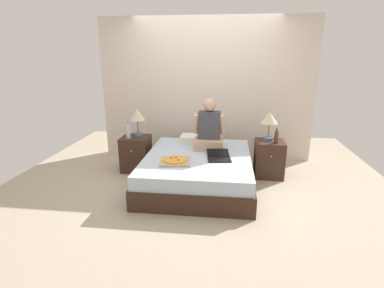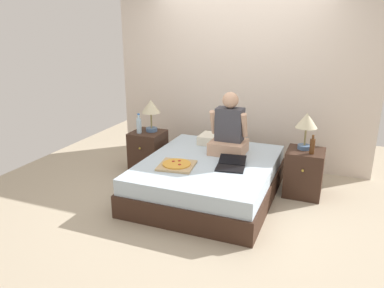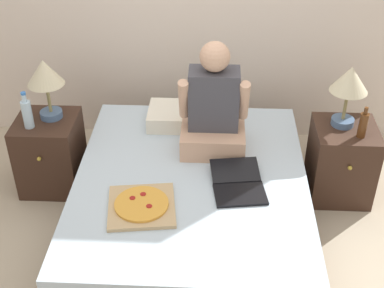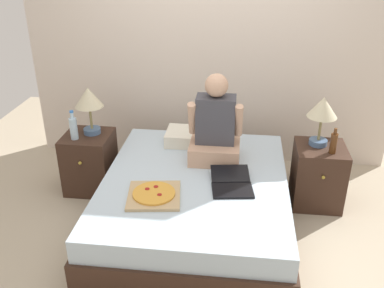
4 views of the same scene
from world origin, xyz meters
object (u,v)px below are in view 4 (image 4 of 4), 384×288
Objects in this scene: nightstand_right at (318,175)px; laptop at (232,185)px; nightstand_left at (90,162)px; beer_bottle at (334,143)px; lamp_on_left_nightstand at (89,101)px; bed at (195,201)px; pizza_box at (154,195)px; lamp_on_right_nightstand at (323,111)px; person_seated at (215,129)px; water_bottle at (74,128)px.

nightstand_right is 1.26× the size of laptop.
nightstand_right is 0.97m from laptop.
beer_bottle is at bearing -2.57° from nightstand_left.
lamp_on_left_nightstand is 1.54m from laptop.
nightstand_left and nightstand_right have the same top height.
beer_bottle is (2.19, -0.15, -0.23)m from lamp_on_left_nightstand.
bed is 1.34m from lamp_on_left_nightstand.
pizza_box is (0.80, -0.77, 0.18)m from nightstand_left.
beer_bottle is at bearing -56.31° from lamp_on_right_nightstand.
laptop is (-0.77, -0.56, 0.18)m from nightstand_right.
beer_bottle is (0.10, -0.15, -0.23)m from lamp_on_right_nightstand.
lamp_on_left_nightstand reaches higher than nightstand_right.
lamp_on_left_nightstand is (0.04, 0.05, 0.61)m from nightstand_left.
nightstand_right is 2.49× the size of beer_bottle.
lamp_on_left_nightstand is 0.99× the size of laptop.
lamp_on_left_nightstand is at bearing 155.63° from laptop.
bed is at bearing -162.77° from beer_bottle.
beer_bottle reaches higher than bed.
person_seated is (-1.01, 0.02, 0.07)m from beer_bottle.
nightstand_left is at bearing 135.78° from pizza_box.
lamp_on_left_nightstand is (-1.04, 0.51, 0.68)m from bed.
nightstand_right is 1.05m from person_seated.
beer_bottle is 0.51× the size of pizza_box.
laptop is (1.46, -0.47, -0.21)m from water_bottle.
nightstand_left is at bearing 176.29° from person_seated.
nightstand_right reaches higher than laptop.
water_bottle is at bearing 141.99° from pizza_box.
lamp_on_right_nightstand is 1.05m from laptop.
bed is 1.30m from water_bottle.
bed is 8.25× the size of beer_bottle.
nightstand_right is at bearing 0.00° from nightstand_left.
nightstand_right is 0.62m from lamp_on_right_nightstand.
nightstand_right is 1.27× the size of lamp_on_right_nightstand.
pizza_box is at bearing -148.25° from lamp_on_right_nightstand.
water_bottle is at bearing -131.65° from nightstand_left.
nightstand_right is (2.16, 0.00, 0.00)m from nightstand_left.
water_bottle is (-0.08, -0.09, 0.40)m from nightstand_left.
bed is at bearing -157.08° from nightstand_right.
lamp_on_left_nightstand is at bearing 178.65° from nightstand_right.
bed is at bearing -109.57° from person_seated.
nightstand_left is 1.27× the size of lamp_on_left_nightstand.
lamp_on_right_nightstand reaches higher than nightstand_right.
pizza_box is (0.76, -0.82, -0.43)m from lamp_on_left_nightstand.
nightstand_left is at bearing 157.08° from bed.
bed is 4.21× the size of lamp_on_right_nightstand.
nightstand_right is (1.08, 0.46, 0.07)m from bed.
lamp_on_right_nightstand is 1.62m from pizza_box.
lamp_on_left_nightstand is 0.58× the size of person_seated.
person_seated is (1.21, -0.08, 0.45)m from nightstand_left.
pizza_box is at bearing -159.90° from laptop.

